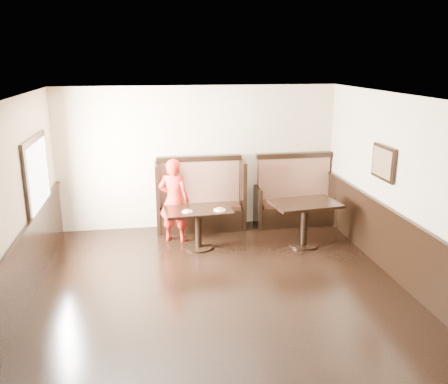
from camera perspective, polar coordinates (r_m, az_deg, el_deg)
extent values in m
plane|color=black|center=(6.64, 0.50, -14.06)|extent=(7.00, 7.00, 0.00)
plane|color=beige|center=(9.41, -3.08, 4.15)|extent=(5.50, 0.00, 5.50)
plane|color=beige|center=(6.24, -25.28, -3.56)|extent=(0.00, 7.00, 7.00)
plane|color=beige|center=(7.05, 23.16, -1.18)|extent=(0.00, 7.00, 7.00)
plane|color=white|center=(5.77, 0.57, 10.79)|extent=(7.00, 7.00, 0.00)
cube|color=black|center=(6.56, -24.09, -10.99)|extent=(0.05, 6.90, 1.00)
cube|color=black|center=(7.33, 22.19, -7.94)|extent=(0.05, 6.90, 1.00)
cube|color=black|center=(7.96, -21.60, 1.97)|extent=(0.05, 1.50, 1.20)
cube|color=white|center=(7.95, -21.39, 1.98)|extent=(0.01, 1.30, 1.00)
cube|color=black|center=(7.96, 18.64, 3.36)|extent=(0.04, 0.70, 0.55)
cube|color=olive|center=(7.95, 18.48, 3.36)|extent=(0.01, 0.60, 0.45)
cube|color=black|center=(9.46, -2.79, -3.26)|extent=(1.60, 0.50, 0.42)
cube|color=#371C11|center=(9.38, -2.81, -1.82)|extent=(1.54, 0.46, 0.09)
cube|color=#531013|center=(9.46, -2.99, 1.10)|extent=(1.60, 0.12, 0.92)
cube|color=black|center=(9.34, -3.04, 4.07)|extent=(1.68, 0.16, 0.10)
cube|color=black|center=(9.36, -8.01, -0.59)|extent=(0.07, 0.72, 1.36)
cube|color=black|center=(9.54, 2.12, -0.13)|extent=(0.07, 0.72, 1.36)
cube|color=black|center=(9.86, 8.56, -2.63)|extent=(1.50, 0.50, 0.42)
cube|color=#371C11|center=(9.78, 8.62, -1.24)|extent=(1.44, 0.46, 0.09)
cube|color=#531013|center=(9.85, 8.36, 1.56)|extent=(1.50, 0.12, 0.92)
cube|color=black|center=(9.74, 8.47, 4.41)|extent=(1.58, 0.16, 0.10)
cube|color=black|center=(9.68, 3.96, -1.64)|extent=(0.07, 0.72, 0.80)
cube|color=black|center=(10.15, 12.69, -1.18)|extent=(0.07, 0.72, 0.80)
cube|color=black|center=(8.37, -3.14, -2.21)|extent=(1.20, 0.79, 0.05)
cylinder|color=black|center=(8.49, -3.10, -4.57)|extent=(0.12, 0.12, 0.68)
cylinder|color=black|center=(8.61, -3.07, -6.65)|extent=(0.50, 0.50, 0.03)
cube|color=black|center=(8.59, 9.74, -1.42)|extent=(1.26, 0.92, 0.05)
cylinder|color=black|center=(8.72, 9.61, -3.96)|extent=(0.13, 0.13, 0.75)
cylinder|color=black|center=(8.85, 9.50, -6.21)|extent=(0.55, 0.55, 0.03)
imported|color=red|center=(8.73, -6.03, -1.02)|extent=(0.67, 0.55, 1.57)
cylinder|color=white|center=(8.23, -4.45, -2.34)|extent=(0.18, 0.18, 0.01)
cylinder|color=#D7B05B|center=(8.22, -4.45, -2.25)|extent=(0.11, 0.11, 0.01)
cylinder|color=#EABA54|center=(8.22, -4.45, -2.18)|extent=(0.10, 0.10, 0.01)
cylinder|color=white|center=(8.28, -0.53, -2.16)|extent=(0.21, 0.21, 0.01)
cylinder|color=#D7B05B|center=(8.28, -0.53, -2.06)|extent=(0.13, 0.13, 0.02)
cylinder|color=#EABA54|center=(8.27, -0.53, -1.98)|extent=(0.11, 0.11, 0.01)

